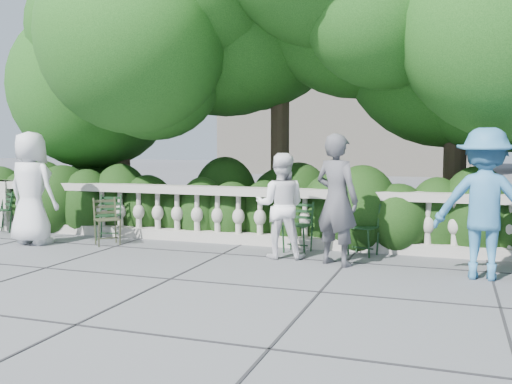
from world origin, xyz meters
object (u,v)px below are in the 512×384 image
(person_older_blue, at_px, (485,204))
(chair_weathered, at_px, (110,246))
(chair_d, at_px, (294,254))
(person_casual_man, at_px, (281,206))
(chair_f, at_px, (359,257))
(chair_c, at_px, (106,241))
(person_woman_grey, at_px, (337,200))
(person_businessman, at_px, (31,188))

(person_older_blue, bearing_deg, chair_weathered, 0.10)
(chair_weathered, distance_m, person_older_blue, 6.08)
(chair_weathered, bearing_deg, chair_d, -38.49)
(chair_d, bearing_deg, person_casual_man, -99.87)
(chair_f, bearing_deg, chair_c, -162.22)
(chair_weathered, xyz_separation_m, person_woman_grey, (4.00, -0.20, 0.96))
(chair_c, relative_size, person_businessman, 0.42)
(chair_d, xyz_separation_m, person_older_blue, (2.79, -0.80, 0.99))
(person_older_blue, bearing_deg, chair_f, -22.77)
(person_casual_man, xyz_separation_m, person_older_blue, (2.91, -0.43, 0.18))
(chair_d, relative_size, person_businessman, 0.42)
(chair_c, xyz_separation_m, person_businessman, (-1.05, -0.69, 0.99))
(chair_c, bearing_deg, person_woman_grey, -25.65)
(person_woman_grey, distance_m, person_casual_man, 0.96)
(chair_f, distance_m, person_older_blue, 2.21)
(chair_weathered, relative_size, person_businessman, 0.42)
(chair_weathered, xyz_separation_m, person_older_blue, (5.99, -0.40, 0.99))
(chair_d, distance_m, chair_weathered, 3.22)
(chair_f, height_order, person_woman_grey, person_woman_grey)
(chair_f, height_order, chair_weathered, same)
(chair_c, distance_m, person_older_blue, 6.48)
(chair_weathered, distance_m, person_businessman, 1.74)
(chair_weathered, distance_m, person_woman_grey, 4.11)
(chair_c, height_order, person_woman_grey, person_woman_grey)
(chair_f, xyz_separation_m, person_older_blue, (1.77, -0.89, 0.99))
(chair_weathered, bearing_deg, person_casual_man, -45.14)
(person_businessman, relative_size, person_older_blue, 1.00)
(chair_d, xyz_separation_m, person_businessman, (-4.60, -0.66, 0.99))
(person_businessman, distance_m, person_woman_grey, 5.40)
(person_woman_grey, bearing_deg, chair_f, -83.12)
(person_casual_man, bearing_deg, person_older_blue, 161.30)
(chair_c, distance_m, person_businessman, 1.60)
(person_woman_grey, height_order, person_casual_man, person_woman_grey)
(chair_d, distance_m, person_older_blue, 3.07)
(chair_d, relative_size, person_older_blue, 0.42)
(person_older_blue, bearing_deg, chair_d, -12.19)
(person_casual_man, bearing_deg, chair_weathered, -9.64)
(chair_d, distance_m, person_casual_man, 0.90)
(chair_c, height_order, person_businessman, person_businessman)
(chair_f, relative_size, person_casual_man, 0.52)
(chair_c, relative_size, chair_weathered, 1.00)
(chair_d, distance_m, chair_f, 1.03)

